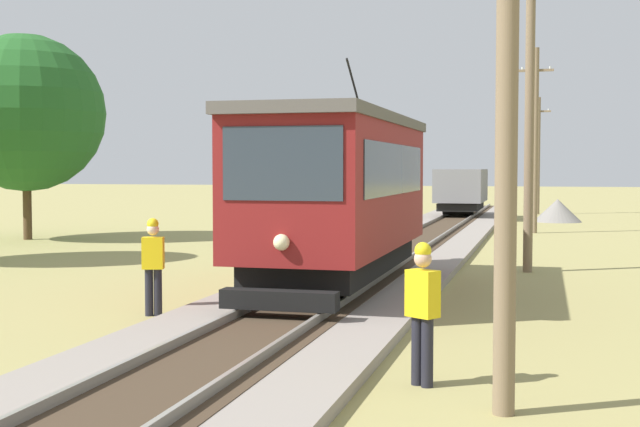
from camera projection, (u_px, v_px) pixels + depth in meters
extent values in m
cube|color=maroon|center=(338.00, 186.00, 18.14)|extent=(2.50, 8.00, 2.60)
cube|color=#56514C|center=(338.00, 120.00, 18.06)|extent=(2.60, 8.32, 0.22)
cube|color=black|center=(338.00, 260.00, 18.22)|extent=(2.10, 7.04, 0.44)
cube|color=#2D3842|center=(282.00, 163.00, 14.23)|extent=(2.10, 0.03, 1.25)
cube|color=#2D3842|center=(397.00, 169.00, 17.79)|extent=(0.02, 6.72, 1.04)
sphere|color=#F4EAB2|center=(281.00, 242.00, 14.26)|extent=(0.28, 0.28, 0.28)
cylinder|color=black|center=(355.00, 88.00, 19.56)|extent=(0.05, 1.67, 1.19)
cube|color=black|center=(279.00, 300.00, 14.18)|extent=(2.00, 0.36, 0.32)
cylinder|color=black|center=(310.00, 273.00, 16.06)|extent=(1.54, 0.80, 0.80)
cylinder|color=black|center=(360.00, 251.00, 20.38)|extent=(1.54, 0.80, 0.80)
cube|color=slate|center=(461.00, 185.00, 44.83)|extent=(2.40, 5.20, 1.70)
cube|color=black|center=(461.00, 206.00, 44.89)|extent=(2.02, 4.78, 0.38)
cylinder|color=black|center=(458.00, 207.00, 43.38)|extent=(1.54, 0.76, 0.76)
cylinder|color=black|center=(464.00, 205.00, 46.40)|extent=(1.54, 0.76, 0.76)
cylinder|color=#7A664C|center=(507.00, 66.00, 9.08)|extent=(0.24, 0.33, 7.55)
cylinder|color=#7A664C|center=(529.00, 113.00, 21.83)|extent=(0.24, 0.29, 8.22)
cylinder|color=#7A664C|center=(535.00, 141.00, 34.99)|extent=(0.24, 0.46, 7.59)
cube|color=#7A664C|center=(536.00, 70.00, 34.84)|extent=(1.40, 0.10, 0.10)
cylinder|color=silver|center=(522.00, 68.00, 34.97)|extent=(0.08, 0.08, 0.10)
cylinder|color=silver|center=(550.00, 68.00, 34.69)|extent=(0.08, 0.08, 0.10)
cylinder|color=#7A664C|center=(538.00, 156.00, 49.46)|extent=(0.24, 0.46, 6.78)
cube|color=#7A664C|center=(539.00, 111.00, 49.32)|extent=(1.40, 0.10, 0.10)
cylinder|color=silver|center=(529.00, 110.00, 49.46)|extent=(0.08, 0.08, 0.10)
cylinder|color=silver|center=(548.00, 109.00, 49.18)|extent=(0.08, 0.08, 0.10)
cone|color=gray|center=(558.00, 210.00, 42.58)|extent=(2.38, 2.38, 1.14)
cylinder|color=black|center=(427.00, 352.00, 10.46)|extent=(0.15, 0.15, 0.86)
cylinder|color=black|center=(417.00, 350.00, 10.58)|extent=(0.15, 0.15, 0.86)
cube|color=yellow|center=(423.00, 293.00, 10.48)|extent=(0.45, 0.41, 0.58)
sphere|color=tan|center=(423.00, 259.00, 10.46)|extent=(0.22, 0.22, 0.22)
sphere|color=yellow|center=(423.00, 251.00, 10.46)|extent=(0.21, 0.21, 0.21)
cylinder|color=black|center=(149.00, 292.00, 15.52)|extent=(0.15, 0.15, 0.86)
cylinder|color=black|center=(158.00, 292.00, 15.52)|extent=(0.15, 0.15, 0.86)
cube|color=yellow|center=(153.00, 253.00, 15.48)|extent=(0.43, 0.34, 0.58)
sphere|color=beige|center=(153.00, 229.00, 15.46)|extent=(0.22, 0.22, 0.22)
sphere|color=yellow|center=(153.00, 224.00, 15.45)|extent=(0.21, 0.21, 0.21)
cylinder|color=#4C3823|center=(27.00, 206.00, 32.03)|extent=(0.32, 0.32, 2.54)
sphere|color=#235B23|center=(26.00, 113.00, 31.84)|extent=(5.87, 5.87, 5.87)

